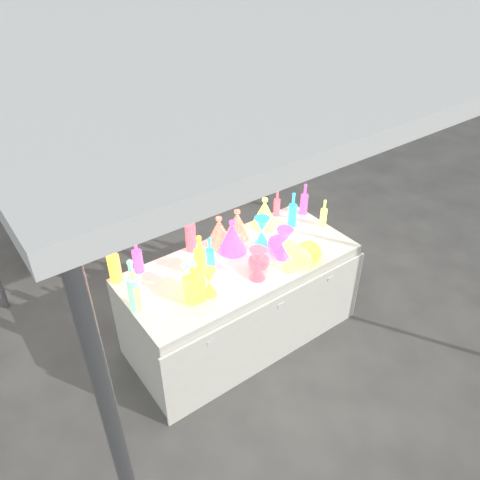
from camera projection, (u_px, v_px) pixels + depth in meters
ground at (240, 332)px, 3.95m from camera, size 80.00×80.00×0.00m
canopy_tent at (239, 27)px, 2.59m from camera, size 3.15×3.15×2.46m
display_table at (241, 300)px, 3.73m from camera, size 1.84×0.83×0.75m
cardboard_box_closed at (58, 235)px, 4.76m from camera, size 0.70×0.61×0.43m
cardboard_box_flat at (104, 191)px, 5.91m from camera, size 0.81×0.66×0.06m
bottle_0 at (113, 261)px, 3.25m from camera, size 0.11×0.11×0.34m
bottle_2 at (190, 230)px, 3.54m from camera, size 0.09×0.09×0.37m
bottle_3 at (137, 255)px, 3.35m from camera, size 0.08×0.08×0.28m
bottle_4 at (135, 290)px, 3.01m from camera, size 0.08×0.08×0.32m
bottle_5 at (133, 285)px, 2.99m from camera, size 0.10×0.10×0.40m
bottle_6 at (200, 255)px, 3.31m from camera, size 0.09×0.09×0.33m
bottle_7 at (210, 254)px, 3.35m from camera, size 0.08×0.08×0.29m
decanter_0 at (194, 284)px, 3.10m from camera, size 0.12×0.12×0.28m
hourglass_0 at (258, 264)px, 3.30m from camera, size 0.14×0.14×0.25m
hourglass_1 at (284, 243)px, 3.50m from camera, size 0.16×0.16×0.25m
hourglass_2 at (290, 257)px, 3.38m from camera, size 0.12×0.12×0.22m
hourglass_3 at (190, 277)px, 3.20m from camera, size 0.12×0.12×0.22m
hourglass_4 at (209, 282)px, 3.16m from camera, size 0.13×0.13×0.21m
hourglass_5 at (262, 231)px, 3.64m from camera, size 0.16×0.16×0.25m
globe_0 at (308, 254)px, 3.47m from camera, size 0.21×0.21×0.15m
globe_1 at (303, 257)px, 3.45m from camera, size 0.22×0.22×0.14m
globe_2 at (259, 263)px, 3.41m from camera, size 0.20×0.20×0.13m
globe_3 at (277, 244)px, 3.60m from camera, size 0.17×0.17×0.12m
lampshade_0 at (219, 231)px, 3.64m from camera, size 0.26×0.26×0.25m
lampshade_1 at (237, 224)px, 3.72m from camera, size 0.26×0.26×0.25m
lampshade_2 at (232, 236)px, 3.56m from camera, size 0.24×0.24×0.27m
lampshade_3 at (265, 212)px, 3.85m from camera, size 0.27×0.27×0.26m
bottle_8 at (293, 209)px, 3.84m from camera, size 0.09×0.09×0.31m
bottle_9 at (277, 203)px, 4.00m from camera, size 0.07×0.07×0.24m
bottle_10 at (304, 199)px, 4.01m from camera, size 0.08×0.08×0.29m
bottle_11 at (324, 213)px, 3.86m from camera, size 0.07×0.07×0.25m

